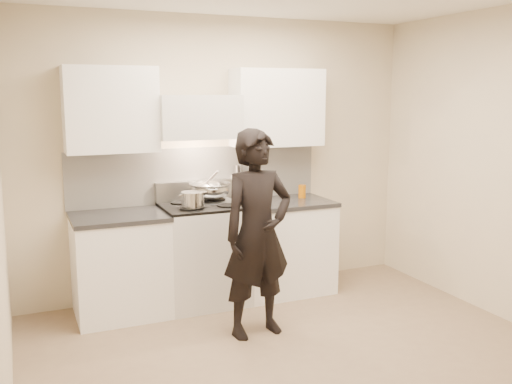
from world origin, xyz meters
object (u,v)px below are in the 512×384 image
at_px(person, 258,234).
at_px(counter_right, 283,246).
at_px(wok, 210,189).
at_px(utensil_crock, 239,189).
at_px(stove, 204,254).

bearing_deg(person, counter_right, 45.63).
distance_m(wok, person, 1.03).
relative_size(counter_right, person, 0.54).
bearing_deg(wok, utensil_crock, 16.83).
distance_m(counter_right, wok, 0.95).
height_order(counter_right, wok, wok).
xyz_separation_m(stove, person, (0.18, -0.86, 0.37)).
height_order(stove, counter_right, stove).
bearing_deg(wok, stove, -129.04).
relative_size(stove, person, 0.57).
xyz_separation_m(stove, utensil_crock, (0.45, 0.25, 0.55)).
distance_m(stove, wok, 0.62).
bearing_deg(stove, person, -78.10).
distance_m(stove, person, 0.95).
bearing_deg(utensil_crock, counter_right, -32.81).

